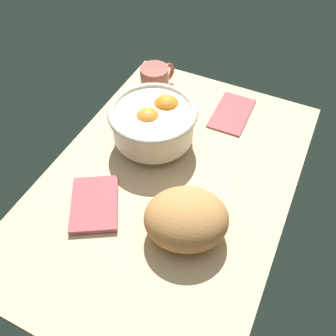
% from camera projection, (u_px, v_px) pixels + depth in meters
% --- Properties ---
extents(ground_plane, '(0.80, 0.54, 0.03)m').
position_uv_depth(ground_plane, '(168.00, 184.00, 0.85)').
color(ground_plane, '#D3AF87').
extents(fruit_bowl, '(0.21, 0.21, 0.11)m').
position_uv_depth(fruit_bowl, '(154.00, 121.00, 0.86)').
color(fruit_bowl, silver).
rests_on(fruit_bowl, ground).
extents(bread_loaf, '(0.20, 0.21, 0.10)m').
position_uv_depth(bread_loaf, '(186.00, 219.00, 0.71)').
color(bread_loaf, '#C18047').
rests_on(bread_loaf, ground).
extents(napkin_folded, '(0.17, 0.16, 0.01)m').
position_uv_depth(napkin_folded, '(95.00, 204.00, 0.78)').
color(napkin_folded, '#AE4F54').
rests_on(napkin_folded, ground).
extents(napkin_spare, '(0.16, 0.09, 0.01)m').
position_uv_depth(napkin_spare, '(232.00, 113.00, 0.98)').
color(napkin_spare, '#AE5156').
rests_on(napkin_spare, ground).
extents(mug, '(0.12, 0.08, 0.08)m').
position_uv_depth(mug, '(156.00, 80.00, 1.01)').
color(mug, '#9A4E43').
rests_on(mug, ground).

